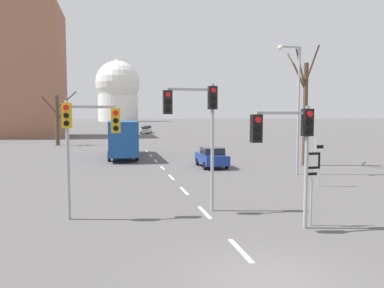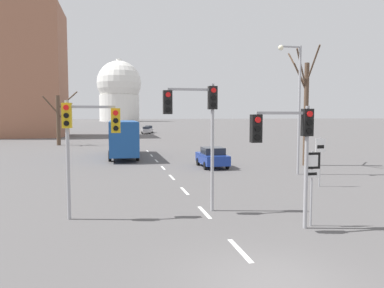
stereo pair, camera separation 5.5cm
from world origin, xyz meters
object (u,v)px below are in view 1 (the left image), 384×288
object	(u,v)px
traffic_signal_near_right	(289,137)
sedan_near_left	(147,129)
traffic_signal_centre_tall	(197,115)
speed_limit_sign	(320,153)
sedan_mid_centre	(145,130)
route_sign_post	(312,175)
traffic_signal_near_left	(85,130)
street_lamp_right	(295,98)
city_bus	(122,136)
sedan_near_right	(212,157)

from	to	relation	value
traffic_signal_near_right	sedan_near_left	world-z (taller)	traffic_signal_near_right
traffic_signal_centre_tall	sedan_near_left	size ratio (longest dim) A/B	1.23
speed_limit_sign	sedan_mid_centre	bearing A→B (deg)	94.22
route_sign_post	speed_limit_sign	bearing A→B (deg)	57.34
traffic_signal_near_right	traffic_signal_near_left	bearing A→B (deg)	157.52
traffic_signal_centre_tall	sedan_mid_centre	size ratio (longest dim) A/B	1.26
street_lamp_right	city_bus	bearing A→B (deg)	130.16
traffic_signal_near_right	sedan_near_right	distance (m)	16.20
speed_limit_sign	street_lamp_right	size ratio (longest dim) A/B	0.32
street_lamp_right	city_bus	size ratio (longest dim) A/B	0.80
route_sign_post	sedan_near_left	size ratio (longest dim) A/B	0.63
traffic_signal_near_right	sedan_near_left	bearing A→B (deg)	88.60
sedan_near_left	speed_limit_sign	bearing A→B (deg)	-86.98
speed_limit_sign	city_bus	world-z (taller)	city_bus
traffic_signal_near_left	city_bus	distance (m)	21.81
traffic_signal_near_left	street_lamp_right	distance (m)	15.67
route_sign_post	city_bus	world-z (taller)	city_bus
route_sign_post	sedan_near_left	xyz separation A→B (m)	(0.79, 74.75, -1.06)
city_bus	sedan_mid_centre	bearing A→B (deg)	82.50
traffic_signal_near_right	speed_limit_sign	xyz separation A→B (m)	(5.42, 7.04, -1.41)
sedan_near_right	speed_limit_sign	bearing A→B (deg)	-66.14
traffic_signal_near_right	sedan_near_left	size ratio (longest dim) A/B	1.00
traffic_signal_near_right	sedan_mid_centre	size ratio (longest dim) A/B	1.03
traffic_signal_near_left	route_sign_post	xyz separation A→B (m)	(8.11, -2.71, -1.61)
route_sign_post	city_bus	distance (m)	25.17
sedan_near_left	city_bus	world-z (taller)	city_bus
sedan_near_left	sedan_near_right	xyz separation A→B (m)	(-0.35, -59.03, -0.03)
traffic_signal_centre_tall	city_bus	xyz separation A→B (m)	(-2.58, 21.54, -2.01)
traffic_signal_centre_tall	sedan_near_right	size ratio (longest dim) A/B	1.35
traffic_signal_near_left	sedan_near_right	world-z (taller)	traffic_signal_near_left
traffic_signal_centre_tall	route_sign_post	size ratio (longest dim) A/B	1.94
route_sign_post	sedan_near_left	distance (m)	74.76
city_bus	traffic_signal_near_left	bearing A→B (deg)	-95.04
traffic_signal_near_left	route_sign_post	size ratio (longest dim) A/B	1.67
sedan_near_right	street_lamp_right	bearing A→B (deg)	-45.26
sedan_near_right	city_bus	distance (m)	11.00
sedan_near_left	street_lamp_right	bearing A→B (deg)	-86.21
city_bus	route_sign_post	bearing A→B (deg)	-75.74
traffic_signal_centre_tall	street_lamp_right	bearing A→B (deg)	43.74
traffic_signal_centre_tall	traffic_signal_near_right	bearing A→B (deg)	-49.90
sedan_mid_centre	city_bus	world-z (taller)	city_bus
sedan_near_right	traffic_signal_near_right	bearing A→B (deg)	-95.32
traffic_signal_near_left	sedan_near_right	xyz separation A→B (m)	(8.55, 13.01, -2.70)
sedan_near_right	city_bus	xyz separation A→B (m)	(-6.64, 8.67, 1.25)
sedan_near_left	traffic_signal_centre_tall	bearing A→B (deg)	-93.51
traffic_signal_near_right	city_bus	size ratio (longest dim) A/B	0.40
sedan_near_left	sedan_mid_centre	bearing A→B (deg)	-101.37
sedan_mid_centre	traffic_signal_near_left	bearing A→B (deg)	-96.70
speed_limit_sign	city_bus	size ratio (longest dim) A/B	0.26
sedan_mid_centre	street_lamp_right	bearing A→B (deg)	-84.85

